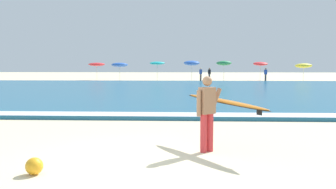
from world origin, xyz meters
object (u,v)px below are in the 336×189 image
object	(u,v)px
beach_umbrella_1	(120,65)
beach_ball	(34,166)
beach_umbrella_3	(192,63)
beachgoer_near_row_right	(266,74)
beach_umbrella_4	(224,63)
surfer_with_board	(216,106)
beachgoer_near_row_left	(209,74)
beach_umbrella_2	(157,63)
beach_umbrella_5	(260,64)
beach_umbrella_6	(304,66)
beach_umbrella_0	(97,64)
beachgoer_near_row_mid	(201,74)

from	to	relation	value
beach_umbrella_1	beach_ball	size ratio (longest dim) A/B	7.07
beach_umbrella_3	beach_ball	world-z (taller)	beach_umbrella_3
beachgoer_near_row_right	beach_umbrella_4	bearing A→B (deg)	162.57
surfer_with_board	beachgoer_near_row_left	distance (m)	33.95
beach_umbrella_2	beachgoer_near_row_left	bearing A→B (deg)	-0.44
beach_umbrella_4	beachgoer_near_row_left	bearing A→B (deg)	-165.19
surfer_with_board	beach_umbrella_5	bearing A→B (deg)	76.62
beach_umbrella_4	beach_umbrella_6	bearing A→B (deg)	3.99
beach_umbrella_0	beach_umbrella_1	distance (m)	3.21
beachgoer_near_row_left	beachgoer_near_row_mid	world-z (taller)	same
beachgoer_near_row_right	beach_ball	size ratio (longest dim) A/B	5.01
beach_umbrella_1	beach_umbrella_4	bearing A→B (deg)	-5.44
beach_umbrella_2	beach_umbrella_6	xyz separation A→B (m)	(17.37, 1.07, -0.30)
surfer_with_board	beach_umbrella_4	bearing A→B (deg)	83.45
beach_umbrella_4	beach_umbrella_6	distance (m)	9.52
beach_umbrella_4	beach_umbrella_5	xyz separation A→B (m)	(4.69, 1.95, -0.07)
beach_umbrella_0	beach_umbrella_5	xyz separation A→B (m)	(20.40, -0.15, 0.07)
beach_umbrella_3	beachgoer_near_row_right	world-z (taller)	beach_umbrella_3
beach_umbrella_4	beach_umbrella_6	xyz separation A→B (m)	(9.49, 0.66, -0.30)
beach_umbrella_1	beachgoer_near_row_right	size ratio (longest dim) A/B	1.41
beach_umbrella_3	beach_umbrella_6	distance (m)	13.29
beach_umbrella_2	beach_umbrella_1	bearing A→B (deg)	161.28
beach_umbrella_4	beach_umbrella_3	bearing A→B (deg)	158.70
beach_umbrella_5	beachgoer_near_row_mid	size ratio (longest dim) A/B	1.49
beach_umbrella_2	beach_umbrella_4	distance (m)	7.88
beach_umbrella_5	beach_umbrella_4	bearing A→B (deg)	-157.39
surfer_with_board	beach_umbrella_3	bearing A→B (deg)	89.73
beach_umbrella_0	beach_ball	world-z (taller)	beach_umbrella_0
beach_umbrella_0	beach_umbrella_6	xyz separation A→B (m)	(25.21, -1.44, -0.16)
beachgoer_near_row_left	surfer_with_board	bearing A→B (deg)	-93.73
beachgoer_near_row_mid	beachgoer_near_row_right	bearing A→B (deg)	-6.58
beach_umbrella_6	beachgoer_near_row_left	world-z (taller)	beach_umbrella_6
beach_umbrella_2	beach_umbrella_5	distance (m)	12.78
beach_umbrella_2	beach_umbrella_3	bearing A→B (deg)	24.66
beach_umbrella_3	beachgoer_near_row_mid	xyz separation A→B (m)	(1.02, -2.06, -1.29)
surfer_with_board	beachgoer_near_row_right	world-z (taller)	surfer_with_board
beachgoer_near_row_left	beach_umbrella_5	bearing A→B (deg)	20.58
beach_umbrella_0	beach_umbrella_5	size ratio (longest dim) A/B	0.93
beach_umbrella_2	beach_umbrella_5	world-z (taller)	beach_umbrella_5
surfer_with_board	beachgoer_near_row_mid	size ratio (longest dim) A/B	1.62
beach_umbrella_1	beach_umbrella_2	distance (m)	5.04
beach_umbrella_1	beach_ball	xyz separation A→B (m)	(5.26, -37.53, -1.76)
beach_umbrella_0	beachgoer_near_row_left	bearing A→B (deg)	-10.36
surfer_with_board	beach_umbrella_0	bearing A→B (deg)	107.91
beach_umbrella_4	beach_umbrella_5	size ratio (longest dim) A/B	1.04
beach_umbrella_5	beach_ball	xyz separation A→B (m)	(-12.07, -38.27, -1.89)
beach_umbrella_5	beach_umbrella_6	size ratio (longest dim) A/B	1.10
surfer_with_board	beach_umbrella_4	world-z (taller)	beach_umbrella_4
beachgoer_near_row_right	beach_umbrella_0	bearing A→B (deg)	170.12
beach_umbrella_1	beach_ball	world-z (taller)	beach_umbrella_1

